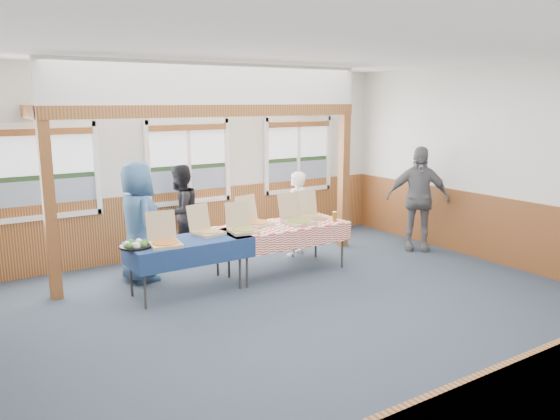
# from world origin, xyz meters

# --- Properties ---
(floor) EXTENTS (8.00, 8.00, 0.00)m
(floor) POSITION_xyz_m (0.00, 0.00, 0.00)
(floor) COLOR #262F3E
(floor) RESTS_ON ground
(ceiling) EXTENTS (8.00, 8.00, 0.00)m
(ceiling) POSITION_xyz_m (0.00, 0.00, 3.20)
(ceiling) COLOR white
(ceiling) RESTS_ON wall_back
(wall_back) EXTENTS (8.00, 0.00, 8.00)m
(wall_back) POSITION_xyz_m (0.00, 3.50, 1.60)
(wall_back) COLOR silver
(wall_back) RESTS_ON floor
(wall_right) EXTENTS (0.00, 8.00, 8.00)m
(wall_right) POSITION_xyz_m (4.00, 0.00, 1.60)
(wall_right) COLOR silver
(wall_right) RESTS_ON floor
(wainscot_back) EXTENTS (7.98, 0.05, 1.10)m
(wainscot_back) POSITION_xyz_m (0.00, 3.48, 0.55)
(wainscot_back) COLOR brown
(wainscot_back) RESTS_ON floor
(wainscot_right) EXTENTS (0.05, 6.98, 1.10)m
(wainscot_right) POSITION_xyz_m (3.98, 0.00, 0.55)
(wainscot_right) COLOR brown
(wainscot_right) RESTS_ON floor
(window_left) EXTENTS (1.56, 0.10, 1.46)m
(window_left) POSITION_xyz_m (-2.30, 3.46, 1.68)
(window_left) COLOR white
(window_left) RESTS_ON wall_back
(window_mid) EXTENTS (1.56, 0.10, 1.46)m
(window_mid) POSITION_xyz_m (0.00, 3.46, 1.68)
(window_mid) COLOR white
(window_mid) RESTS_ON wall_back
(window_right) EXTENTS (1.56, 0.10, 1.46)m
(window_right) POSITION_xyz_m (2.30, 3.46, 1.68)
(window_right) COLOR white
(window_right) RESTS_ON wall_back
(post_left) EXTENTS (0.15, 0.15, 2.40)m
(post_left) POSITION_xyz_m (-2.50, 2.30, 1.20)
(post_left) COLOR brown
(post_left) RESTS_ON floor
(post_right) EXTENTS (0.15, 0.15, 2.40)m
(post_right) POSITION_xyz_m (2.50, 2.30, 1.20)
(post_right) COLOR brown
(post_right) RESTS_ON floor
(cross_beam) EXTENTS (5.15, 0.18, 0.18)m
(cross_beam) POSITION_xyz_m (0.00, 2.30, 2.49)
(cross_beam) COLOR brown
(cross_beam) RESTS_ON post_left
(table_left) EXTENTS (1.74, 0.88, 0.76)m
(table_left) POSITION_xyz_m (-0.86, 1.53, 0.70)
(table_left) COLOR #303030
(table_left) RESTS_ON floor
(table_right) EXTENTS (2.08, 0.98, 0.76)m
(table_right) POSITION_xyz_m (0.71, 1.62, 0.71)
(table_right) COLOR #303030
(table_right) RESTS_ON floor
(pizza_box_a) EXTENTS (0.46, 0.53, 0.43)m
(pizza_box_a) POSITION_xyz_m (-1.26, 1.42, 0.82)
(pizza_box_a) COLOR tan
(pizza_box_a) RESTS_ON table_left
(pizza_box_b) EXTENTS (0.47, 0.53, 0.41)m
(pizza_box_b) POSITION_xyz_m (-0.52, 1.69, 0.82)
(pizza_box_b) COLOR tan
(pizza_box_b) RESTS_ON table_left
(pizza_box_c) EXTENTS (0.44, 0.51, 0.41)m
(pizza_box_c) POSITION_xyz_m (-0.03, 1.52, 0.82)
(pizza_box_c) COLOR tan
(pizza_box_c) RESTS_ON table_right
(pizza_box_d) EXTENTS (0.50, 0.57, 0.44)m
(pizza_box_d) POSITION_xyz_m (0.35, 1.81, 0.82)
(pizza_box_d) COLOR tan
(pizza_box_d) RESTS_ON table_right
(pizza_box_e) EXTENTS (0.44, 0.53, 0.46)m
(pizza_box_e) POSITION_xyz_m (0.96, 1.54, 0.83)
(pizza_box_e) COLOR tan
(pizza_box_e) RESTS_ON table_right
(pizza_box_f) EXTENTS (0.47, 0.54, 0.42)m
(pizza_box_f) POSITION_xyz_m (1.37, 1.76, 0.82)
(pizza_box_f) COLOR tan
(pizza_box_f) RESTS_ON table_right
(veggie_tray) EXTENTS (0.42, 0.42, 0.09)m
(veggie_tray) POSITION_xyz_m (-1.61, 1.53, 0.79)
(veggie_tray) COLOR black
(veggie_tray) RESTS_ON table_left
(drink_glass) EXTENTS (0.07, 0.07, 0.15)m
(drink_glass) POSITION_xyz_m (1.56, 1.37, 0.83)
(drink_glass) COLOR brown
(drink_glass) RESTS_ON table_right
(woman_white) EXTENTS (0.63, 0.54, 1.46)m
(woman_white) POSITION_xyz_m (1.43, 2.26, 0.73)
(woman_white) COLOR white
(woman_white) RESTS_ON floor
(woman_black) EXTENTS (0.98, 0.92, 1.61)m
(woman_black) POSITION_xyz_m (-0.33, 3.10, 0.80)
(woman_black) COLOR black
(woman_black) RESTS_ON floor
(man_blue) EXTENTS (0.57, 0.87, 1.78)m
(man_blue) POSITION_xyz_m (-1.28, 2.42, 0.89)
(man_blue) COLOR #32567F
(man_blue) RESTS_ON floor
(person_grey) EXTENTS (1.11, 1.07, 1.86)m
(person_grey) POSITION_xyz_m (3.47, 1.40, 0.93)
(person_grey) COLOR slate
(person_grey) RESTS_ON floor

